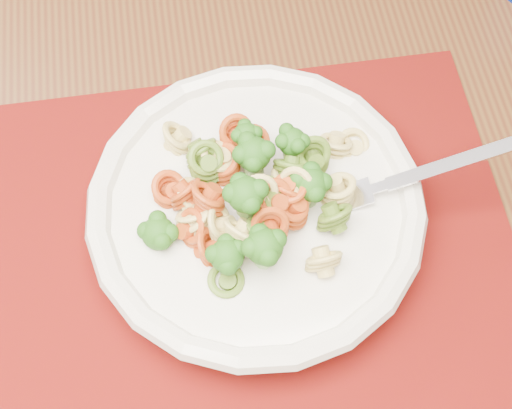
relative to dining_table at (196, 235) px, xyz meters
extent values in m
cube|color=#55351C|center=(-0.29, 0.05, -0.64)|extent=(4.00, 4.00, 0.01)
cube|color=#4F3216|center=(0.00, 0.00, 0.07)|extent=(1.58, 1.07, 0.04)
cube|color=#541003|center=(0.04, -0.06, 0.09)|extent=(0.46, 0.37, 0.00)
cylinder|color=silver|center=(0.05, -0.04, 0.09)|extent=(0.11, 0.11, 0.01)
cylinder|color=silver|center=(0.05, -0.04, 0.11)|extent=(0.25, 0.25, 0.03)
torus|color=silver|center=(0.05, -0.04, 0.13)|extent=(0.27, 0.27, 0.02)
camera|label=1|loc=(0.00, -0.29, 0.62)|focal=50.00mm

